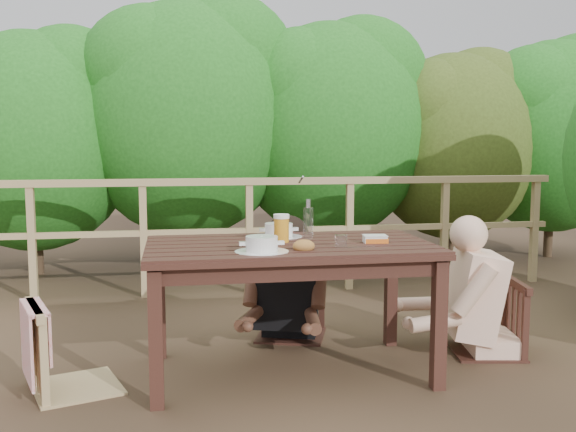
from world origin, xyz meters
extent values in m
plane|color=#4C3725|center=(0.00, 0.00, 0.00)|extent=(60.00, 60.00, 0.00)
cube|color=black|center=(0.00, 0.00, 0.37)|extent=(1.59, 0.90, 0.74)
cube|color=tan|center=(-1.17, -0.05, 0.45)|extent=(0.57, 0.57, 0.91)
cube|color=black|center=(0.13, 0.69, 0.44)|extent=(0.56, 0.56, 0.89)
cube|color=black|center=(1.28, 0.14, 0.43)|extent=(0.50, 0.50, 0.87)
cube|color=tan|center=(0.00, 2.00, 0.51)|extent=(5.60, 0.10, 1.01)
cylinder|color=silver|center=(-0.19, -0.24, 0.78)|extent=(0.28, 0.28, 0.09)
cylinder|color=white|center=(-0.02, 0.27, 0.78)|extent=(0.28, 0.28, 0.09)
ellipsoid|color=#A4693C|center=(0.03, -0.24, 0.77)|extent=(0.12, 0.09, 0.07)
cylinder|color=orange|center=(-0.04, 0.05, 0.82)|extent=(0.09, 0.09, 0.17)
cylinder|color=white|center=(0.14, 0.16, 0.86)|extent=(0.06, 0.06, 0.25)
cylinder|color=silver|center=(0.25, -0.18, 0.78)|extent=(0.07, 0.07, 0.08)
cube|color=white|center=(0.48, -0.06, 0.77)|extent=(0.14, 0.11, 0.06)
camera|label=1|loc=(-0.63, -3.53, 1.32)|focal=40.27mm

